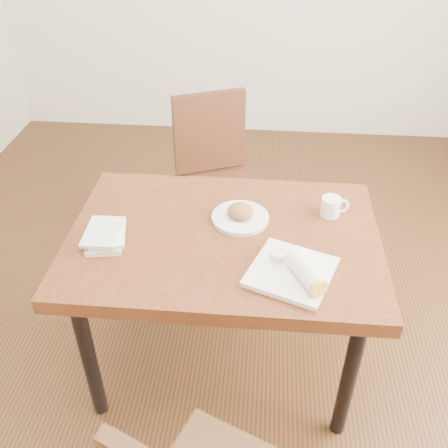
# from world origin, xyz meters

# --- Properties ---
(ground) EXTENTS (4.00, 5.00, 0.01)m
(ground) POSITION_xyz_m (0.00, 0.00, -0.01)
(ground) COLOR #472814
(ground) RESTS_ON ground
(table) EXTENTS (1.22, 0.85, 0.75)m
(table) POSITION_xyz_m (0.00, 0.00, 0.67)
(table) COLOR brown
(table) RESTS_ON ground
(chair_far) EXTENTS (0.55, 0.55, 0.95)m
(chair_far) POSITION_xyz_m (-0.12, 0.83, 0.55)
(chair_far) COLOR #411E12
(chair_far) RESTS_ON ground
(plate_scone) EXTENTS (0.23, 0.23, 0.07)m
(plate_scone) POSITION_xyz_m (0.06, 0.10, 0.77)
(plate_scone) COLOR white
(plate_scone) RESTS_ON table
(coffee_mug) EXTENTS (0.12, 0.08, 0.08)m
(coffee_mug) POSITION_xyz_m (0.43, 0.17, 0.79)
(coffee_mug) COLOR white
(coffee_mug) RESTS_ON table
(plate_burrito) EXTENTS (0.36, 0.36, 0.09)m
(plate_burrito) POSITION_xyz_m (0.27, -0.23, 0.78)
(plate_burrito) COLOR white
(plate_burrito) RESTS_ON table
(book_stack) EXTENTS (0.17, 0.22, 0.05)m
(book_stack) POSITION_xyz_m (-0.45, -0.08, 0.78)
(book_stack) COLOR white
(book_stack) RESTS_ON table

